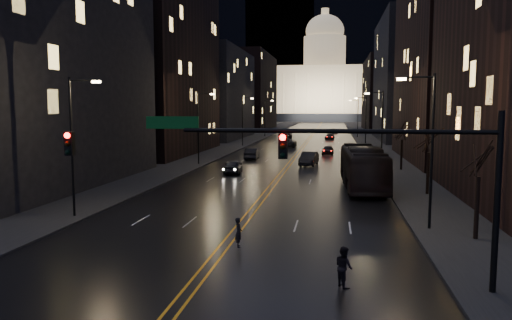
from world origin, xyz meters
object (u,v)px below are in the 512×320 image
at_px(traffic_signal, 345,160).
at_px(oncoming_car_b, 252,154).
at_px(oncoming_car_a, 233,167).
at_px(receding_car_a, 309,159).
at_px(pedestrian_b, 344,267).
at_px(pedestrian_a, 239,232).
at_px(bus, 363,167).

relative_size(traffic_signal, oncoming_car_b, 3.71).
distance_m(oncoming_car_a, oncoming_car_b, 14.84).
height_order(oncoming_car_a, receding_car_a, receding_car_a).
height_order(oncoming_car_a, oncoming_car_b, oncoming_car_b).
bearing_deg(pedestrian_b, receding_car_a, -25.09).
height_order(pedestrian_a, pedestrian_b, pedestrian_b).
relative_size(traffic_signal, oncoming_car_a, 3.89).
distance_m(bus, pedestrian_a, 21.30).
bearing_deg(pedestrian_a, receding_car_a, -17.99).
relative_size(bus, oncoming_car_a, 3.00).
relative_size(traffic_signal, pedestrian_a, 11.29).
height_order(traffic_signal, receding_car_a, traffic_signal).
height_order(bus, oncoming_car_a, bus).
bearing_deg(bus, traffic_signal, -97.39).
bearing_deg(oncoming_car_a, traffic_signal, 103.65).
relative_size(oncoming_car_b, receding_car_a, 0.92).
height_order(traffic_signal, oncoming_car_a, traffic_signal).
distance_m(oncoming_car_a, receding_car_a, 11.80).
distance_m(traffic_signal, oncoming_car_b, 49.32).
bearing_deg(pedestrian_a, oncoming_car_a, -3.22).
xyz_separation_m(oncoming_car_b, pedestrian_b, (11.54, -47.66, 0.05)).
distance_m(traffic_signal, pedestrian_b, 4.28).
distance_m(pedestrian_a, pedestrian_b, 7.14).
bearing_deg(bus, pedestrian_a, -112.56).
bearing_deg(pedestrian_b, traffic_signal, 132.86).
xyz_separation_m(traffic_signal, pedestrian_a, (-5.16, 5.00, -4.34)).
bearing_deg(bus, receding_car_a, 105.69).
height_order(oncoming_car_b, pedestrian_b, pedestrian_b).
relative_size(bus, pedestrian_a, 8.70).
bearing_deg(bus, pedestrian_b, -97.34).
bearing_deg(pedestrian_a, bus, -35.32).
distance_m(oncoming_car_a, pedestrian_b, 34.66).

